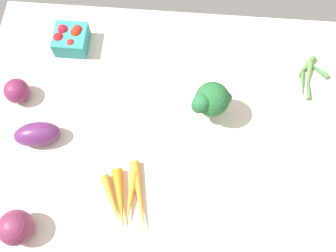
% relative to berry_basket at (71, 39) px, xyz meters
% --- Properties ---
extents(tablecloth, '(1.04, 0.76, 0.02)m').
position_rel_berry_basket_xyz_m(tablecloth, '(-0.29, 0.24, -0.04)').
color(tablecloth, beige).
rests_on(tablecloth, ground).
extents(berry_basket, '(0.09, 0.09, 0.07)m').
position_rel_berry_basket_xyz_m(berry_basket, '(0.00, 0.00, 0.00)').
color(berry_basket, teal).
rests_on(berry_basket, tablecloth).
extents(broccoli_head, '(0.10, 0.09, 0.13)m').
position_rel_berry_basket_xyz_m(broccoli_head, '(-0.39, 0.19, 0.05)').
color(broccoli_head, '#94BB74').
rests_on(broccoli_head, tablecloth).
extents(okra_pile, '(0.10, 0.14, 0.02)m').
position_rel_berry_basket_xyz_m(okra_pile, '(-0.67, 0.05, -0.02)').
color(okra_pile, '#578D3F').
rests_on(okra_pile, tablecloth).
extents(red_onion_center, '(0.07, 0.07, 0.07)m').
position_rel_berry_basket_xyz_m(red_onion_center, '(0.11, 0.18, 0.00)').
color(red_onion_center, '#7C2550').
rests_on(red_onion_center, tablecloth).
extents(eggplant, '(0.13, 0.08, 0.06)m').
position_rel_berry_basket_xyz_m(eggplant, '(0.03, 0.29, -0.00)').
color(eggplant, '#612762').
rests_on(eggplant, tablecloth).
extents(carrot_bunch, '(0.14, 0.18, 0.03)m').
position_rel_berry_basket_xyz_m(carrot_bunch, '(-0.21, 0.43, -0.02)').
color(carrot_bunch, orange).
rests_on(carrot_bunch, tablecloth).
extents(red_onion_near_basket, '(0.08, 0.08, 0.08)m').
position_rel_berry_basket_xyz_m(red_onion_near_basket, '(0.03, 0.52, 0.01)').
color(red_onion_near_basket, '#7A2B4C').
rests_on(red_onion_near_basket, tablecloth).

